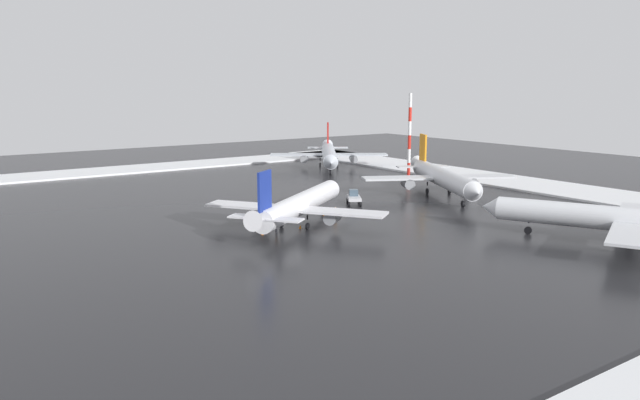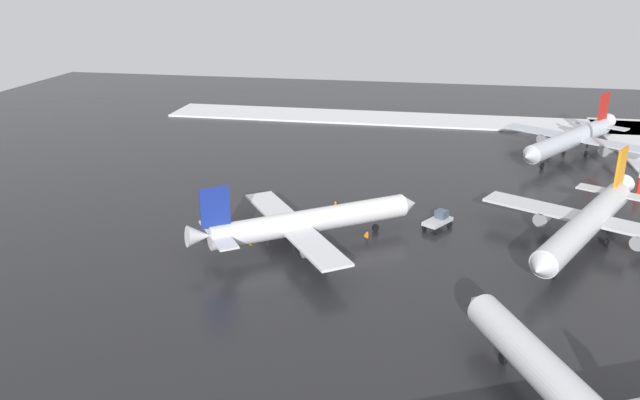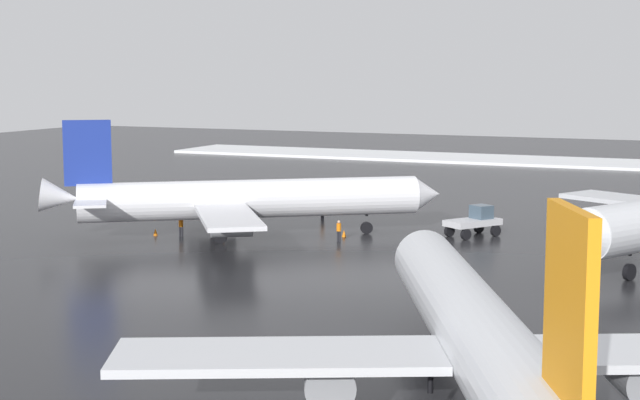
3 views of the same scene
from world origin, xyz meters
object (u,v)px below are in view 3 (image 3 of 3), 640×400
(traffic_cone_wingtip_side, at_px, (223,237))
(pushback_tug, at_px, (475,220))
(traffic_cone_near_nose, at_px, (344,233))
(ground_crew_beside_wing, at_px, (339,230))
(traffic_cone_mid_line, at_px, (155,232))
(airplane_parked_portside, at_px, (242,199))
(ground_crew_by_nose_gear, at_px, (181,225))
(ground_crew_near_tug, at_px, (322,208))
(airplane_distant_tail, at_px, (476,332))

(traffic_cone_wingtip_side, bearing_deg, pushback_tug, -60.45)
(pushback_tug, xyz_separation_m, traffic_cone_near_nose, (-4.61, 9.64, -1.01))
(ground_crew_beside_wing, height_order, traffic_cone_wingtip_side, ground_crew_beside_wing)
(ground_crew_beside_wing, relative_size, traffic_cone_mid_line, 3.11)
(airplane_parked_portside, relative_size, ground_crew_by_nose_gear, 16.38)
(pushback_tug, relative_size, traffic_cone_wingtip_side, 9.20)
(pushback_tug, height_order, traffic_cone_near_nose, pushback_tug)
(ground_crew_by_nose_gear, relative_size, traffic_cone_near_nose, 3.11)
(pushback_tug, relative_size, traffic_cone_mid_line, 9.20)
(ground_crew_by_nose_gear, relative_size, ground_crew_near_tug, 1.00)
(ground_crew_near_tug, height_order, traffic_cone_mid_line, ground_crew_near_tug)
(pushback_tug, bearing_deg, ground_crew_near_tug, 109.99)
(ground_crew_near_tug, distance_m, traffic_cone_near_nose, 9.72)
(pushback_tug, bearing_deg, traffic_cone_mid_line, 145.70)
(pushback_tug, xyz_separation_m, traffic_cone_wingtip_side, (-10.10, 17.81, -1.01))
(ground_crew_near_tug, relative_size, traffic_cone_near_nose, 3.11)
(ground_crew_beside_wing, height_order, traffic_cone_mid_line, ground_crew_beside_wing)
(ground_crew_beside_wing, bearing_deg, traffic_cone_mid_line, 126.93)
(airplane_parked_portside, relative_size, pushback_tug, 5.54)
(traffic_cone_near_nose, bearing_deg, airplane_distant_tail, -150.60)
(ground_crew_beside_wing, relative_size, traffic_cone_wingtip_side, 3.11)
(traffic_cone_near_nose, bearing_deg, ground_crew_near_tug, 33.89)
(ground_crew_beside_wing, bearing_deg, airplane_parked_portside, 126.26)
(traffic_cone_mid_line, bearing_deg, ground_crew_by_nose_gear, -86.09)
(airplane_parked_portside, xyz_separation_m, ground_crew_near_tug, (11.94, -1.86, -2.21))
(pushback_tug, relative_size, ground_crew_by_nose_gear, 2.96)
(traffic_cone_near_nose, bearing_deg, pushback_tug, -64.45)
(ground_crew_near_tug, bearing_deg, airplane_parked_portside, -165.77)
(airplane_distant_tail, bearing_deg, ground_crew_beside_wing, 5.03)
(airplane_parked_portside, distance_m, pushback_tug, 19.02)
(airplane_distant_tail, xyz_separation_m, traffic_cone_mid_line, (30.53, 34.75, -3.02))
(ground_crew_near_tug, xyz_separation_m, traffic_cone_near_nose, (-8.05, -5.41, -0.70))
(airplane_parked_portside, bearing_deg, ground_crew_beside_wing, -23.76)
(pushback_tug, distance_m, traffic_cone_wingtip_side, 20.49)
(ground_crew_near_tug, bearing_deg, airplane_distant_tail, -126.68)
(ground_crew_near_tug, bearing_deg, traffic_cone_mid_line, 169.47)
(pushback_tug, distance_m, ground_crew_beside_wing, 11.48)
(traffic_cone_near_nose, distance_m, traffic_cone_mid_line, 15.45)
(ground_crew_by_nose_gear, relative_size, traffic_cone_mid_line, 3.11)
(ground_crew_by_nose_gear, distance_m, ground_crew_near_tug, 14.99)
(ground_crew_by_nose_gear, bearing_deg, traffic_cone_near_nose, -76.73)
(airplane_distant_tail, distance_m, traffic_cone_mid_line, 46.36)
(ground_crew_near_tug, height_order, traffic_cone_wingtip_side, ground_crew_near_tug)
(airplane_parked_portside, height_order, traffic_cone_near_nose, airplane_parked_portside)
(traffic_cone_near_nose, bearing_deg, ground_crew_by_nose_gear, 113.95)
(airplane_parked_portside, height_order, airplane_distant_tail, airplane_distant_tail)
(airplane_parked_portside, distance_m, traffic_cone_wingtip_side, 3.43)
(ground_crew_by_nose_gear, height_order, ground_crew_beside_wing, same)
(ground_crew_near_tug, bearing_deg, pushback_tug, -79.80)
(traffic_cone_mid_line, distance_m, traffic_cone_wingtip_side, 6.27)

